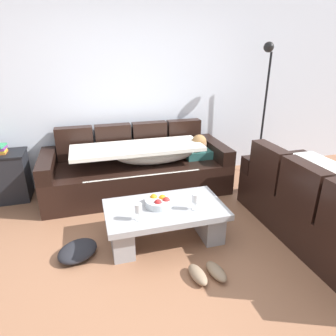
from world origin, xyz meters
name	(u,v)px	position (x,y,z in m)	size (l,w,h in m)	color
ground_plane	(167,266)	(0.00, 0.00, 0.00)	(14.00, 14.00, 0.00)	#916044
back_wall	(125,88)	(0.00, 2.15, 1.35)	(9.00, 0.10, 2.70)	silver
couch_along_wall	(140,168)	(0.08, 1.63, 0.33)	(2.46, 0.92, 0.88)	black
couch_near_window	(329,212)	(1.68, -0.05, 0.34)	(0.92, 2.04, 0.88)	black
coffee_table	(165,219)	(0.10, 0.42, 0.24)	(1.20, 0.68, 0.38)	#9B9C9F
fruit_bowl	(159,202)	(0.05, 0.46, 0.42)	(0.28, 0.28, 0.10)	silver
wine_glass_near_left	(138,209)	(-0.20, 0.25, 0.50)	(0.07, 0.07, 0.17)	silver
wine_glass_near_right	(195,199)	(0.37, 0.29, 0.50)	(0.07, 0.07, 0.17)	silver
floor_lamp	(264,103)	(1.99, 1.75, 1.12)	(0.33, 0.31, 1.95)	black
pair_of_shoes	(207,273)	(0.30, -0.23, 0.04)	(0.33, 0.29, 0.09)	#8C7259
crumpled_garment	(78,251)	(-0.78, 0.38, 0.06)	(0.40, 0.32, 0.12)	#232328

